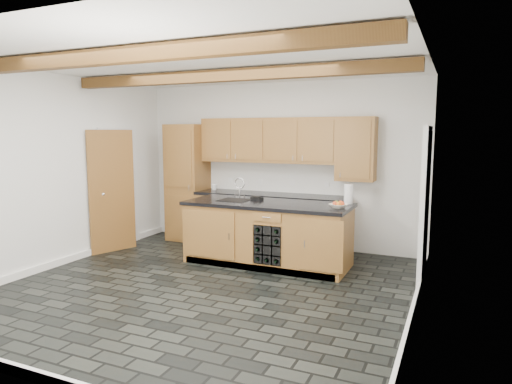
# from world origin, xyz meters

# --- Properties ---
(ground) EXTENTS (5.00, 5.00, 0.00)m
(ground) POSITION_xyz_m (0.00, 0.00, 0.00)
(ground) COLOR black
(ground) RESTS_ON ground
(room_shell) EXTENTS (5.01, 5.00, 5.00)m
(room_shell) POSITION_xyz_m (-0.09, 0.53, 1.53)
(room_shell) COLOR white
(room_shell) RESTS_ON ground
(back_cabinetry) EXTENTS (3.65, 0.62, 2.20)m
(back_cabinetry) POSITION_xyz_m (-0.38, 2.24, 0.98)
(back_cabinetry) COLOR #9E6D32
(back_cabinetry) RESTS_ON ground
(island) EXTENTS (2.48, 0.96, 0.93)m
(island) POSITION_xyz_m (0.31, 1.28, 0.46)
(island) COLOR #9E6D32
(island) RESTS_ON ground
(faucet) EXTENTS (0.45, 0.40, 0.34)m
(faucet) POSITION_xyz_m (-0.25, 1.33, 0.96)
(faucet) COLOR black
(faucet) RESTS_ON island
(kitchen_scale) EXTENTS (0.20, 0.15, 0.06)m
(kitchen_scale) POSITION_xyz_m (0.05, 1.47, 0.96)
(kitchen_scale) COLOR black
(kitchen_scale) RESTS_ON island
(fruit_bowl) EXTENTS (0.31, 0.31, 0.06)m
(fruit_bowl) POSITION_xyz_m (1.38, 1.22, 0.96)
(fruit_bowl) COLOR silver
(fruit_bowl) RESTS_ON island
(fruit_cluster) EXTENTS (0.16, 0.17, 0.07)m
(fruit_cluster) POSITION_xyz_m (1.38, 1.22, 0.99)
(fruit_cluster) COLOR #CB401B
(fruit_cluster) RESTS_ON fruit_bowl
(paper_towel) EXTENTS (0.13, 0.13, 0.28)m
(paper_towel) POSITION_xyz_m (1.42, 1.65, 1.07)
(paper_towel) COLOR white
(paper_towel) RESTS_ON island
(mug) EXTENTS (0.12, 0.12, 0.10)m
(mug) POSITION_xyz_m (-1.14, 2.26, 0.98)
(mug) COLOR white
(mug) RESTS_ON back_cabinetry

